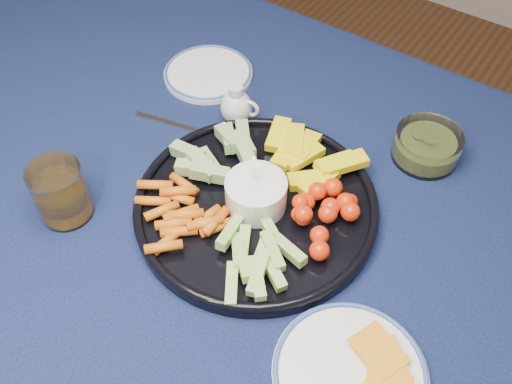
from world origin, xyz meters
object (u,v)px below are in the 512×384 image
Objects in this scene: crudite_platter at (255,201)px; side_plate_extra at (208,73)px; pickle_bowl at (427,147)px; cheese_plate at (350,372)px; dining_table at (225,223)px; juice_tumbler at (62,195)px; creamer_pitcher at (237,107)px.

crudite_platter reaches higher than side_plate_extra.
pickle_bowl is at bearing 5.13° from side_plate_extra.
cheese_plate is at bearing -30.79° from crudite_platter.
crudite_platter is at bearing 149.21° from cheese_plate.
side_plate_extra reaches higher than dining_table.
dining_table is at bearing 44.54° from juice_tumbler.
juice_tumbler is (-0.10, -0.34, 0.01)m from creamer_pitcher.
creamer_pitcher is at bearing 133.93° from crudite_platter.
creamer_pitcher reaches higher than cheese_plate.
crudite_platter is (0.07, -0.00, 0.11)m from dining_table.
pickle_bowl is 0.44m from cheese_plate.
creamer_pitcher is at bearing 73.64° from juice_tumbler.
dining_table is 14.22× the size of pickle_bowl.
cheese_plate is at bearing -37.08° from creamer_pitcher.
cheese_plate is 0.67m from side_plate_extra.
pickle_bowl is (0.24, 0.27, 0.11)m from dining_table.
side_plate_extra is at bearing 94.23° from juice_tumbler.
side_plate_extra is at bearing 140.29° from crudite_platter.
crudite_platter is 1.92× the size of cheese_plate.
juice_tumbler reaches higher than pickle_bowl.
creamer_pitcher is at bearing 118.36° from dining_table.
cheese_plate is at bearing -25.50° from dining_table.
pickle_bowl is 0.56× the size of cheese_plate.
creamer_pitcher is 0.15m from side_plate_extra.
cheese_plate reaches higher than dining_table.
juice_tumbler is 0.56× the size of side_plate_extra.
crudite_platter is 0.31m from cheese_plate.
pickle_bowl is at bearing 56.92° from crudite_platter.
pickle_bowl is at bearing 48.22° from dining_table.
dining_table is 0.22m from creamer_pitcher.
side_plate_extra is (-0.55, 0.39, -0.00)m from cheese_plate.
cheese_plate is 2.06× the size of juice_tumbler.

